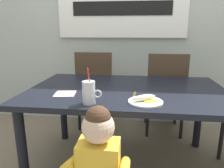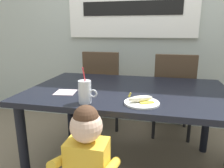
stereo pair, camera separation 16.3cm
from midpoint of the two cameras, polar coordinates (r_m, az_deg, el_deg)
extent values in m
plane|color=#7A6B56|center=(2.05, 1.33, -21.43)|extent=(24.00, 24.00, 0.00)
cube|color=#ADB7B2|center=(2.74, 3.79, 19.67)|extent=(6.40, 0.12, 2.90)
cube|color=white|center=(2.67, 0.85, 19.83)|extent=(1.56, 0.04, 0.68)
cube|color=black|center=(2.65, 0.79, 19.88)|extent=(1.19, 0.01, 0.16)
cube|color=black|center=(1.73, 1.47, -1.88)|extent=(1.60, 1.01, 0.04)
cylinder|color=black|center=(1.73, -25.76, -16.72)|extent=(0.07, 0.07, 0.69)
cylinder|color=black|center=(2.41, -14.99, -6.78)|extent=(0.07, 0.07, 0.69)
cylinder|color=black|center=(2.32, 20.63, -8.11)|extent=(0.07, 0.07, 0.69)
cube|color=#4C3826|center=(2.67, -5.80, -1.94)|extent=(0.44, 0.44, 0.06)
cube|color=#4C3826|center=(2.42, -6.98, 2.88)|extent=(0.42, 0.05, 0.48)
cylinder|color=black|center=(2.89, -1.17, -5.58)|extent=(0.04, 0.04, 0.42)
cylinder|color=black|center=(2.96, -8.49, -5.22)|extent=(0.04, 0.04, 0.42)
cylinder|color=black|center=(2.54, -2.36, -8.50)|extent=(0.04, 0.04, 0.42)
cylinder|color=black|center=(2.62, -10.66, -7.98)|extent=(0.04, 0.04, 0.42)
cube|color=#4C3826|center=(2.55, 12.12, -2.98)|extent=(0.44, 0.44, 0.06)
cube|color=#4C3826|center=(2.29, 12.90, 1.97)|extent=(0.42, 0.05, 0.48)
cylinder|color=black|center=(2.83, 15.38, -6.56)|extent=(0.04, 0.04, 0.42)
cylinder|color=black|center=(2.80, 7.61, -6.41)|extent=(0.04, 0.04, 0.42)
cylinder|color=black|center=(2.48, 16.63, -9.69)|extent=(0.04, 0.04, 0.42)
cylinder|color=black|center=(2.45, 7.71, -9.58)|extent=(0.04, 0.04, 0.42)
cylinder|color=black|center=(2.24, 25.68, -13.37)|extent=(0.04, 0.04, 0.42)
cube|color=gold|center=(1.21, -7.72, -21.64)|extent=(0.22, 0.15, 0.30)
sphere|color=beige|center=(1.09, -8.15, -11.61)|extent=(0.17, 0.17, 0.17)
sphere|color=#472D1E|center=(1.07, -8.24, -9.36)|extent=(0.13, 0.13, 0.13)
cylinder|color=gold|center=(1.22, -14.83, -20.11)|extent=(0.05, 0.24, 0.13)
cylinder|color=gold|center=(1.16, -0.79, -21.68)|extent=(0.05, 0.24, 0.13)
cylinder|color=silver|center=(1.37, -9.72, -2.36)|extent=(0.08, 0.08, 0.15)
cylinder|color=beige|center=(1.38, -9.67, -3.55)|extent=(0.07, 0.07, 0.08)
torus|color=silver|center=(1.36, -7.35, -2.77)|extent=(0.06, 0.01, 0.06)
cylinder|color=#E5333F|center=(1.34, -9.58, 0.30)|extent=(0.01, 0.09, 0.21)
cylinder|color=white|center=(1.40, 5.81, -4.87)|extent=(0.23, 0.23, 0.01)
ellipsoid|color=#F4EAC6|center=(1.39, 5.47, -3.78)|extent=(0.17, 0.12, 0.04)
cube|color=yellow|center=(1.38, 7.23, -4.72)|extent=(0.09, 0.07, 0.01)
cube|color=yellow|center=(1.44, 5.48, -3.89)|extent=(0.09, 0.07, 0.01)
cylinder|color=yellow|center=(1.35, 2.67, -2.84)|extent=(0.03, 0.02, 0.03)
cube|color=silver|center=(1.63, -15.44, -2.61)|extent=(0.17, 0.17, 0.00)
camera|label=1|loc=(0.08, -92.86, -0.74)|focal=33.67mm
camera|label=2|loc=(0.08, 87.14, 0.74)|focal=33.67mm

